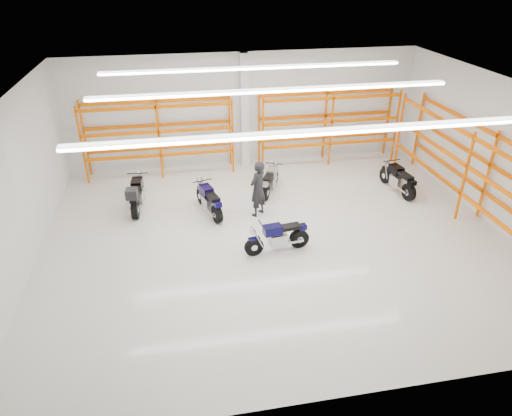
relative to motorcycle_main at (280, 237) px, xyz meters
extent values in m
plane|color=silver|center=(0.05, 0.76, -0.45)|extent=(14.00, 14.00, 0.00)
cube|color=white|center=(0.05, 6.76, 1.80)|extent=(14.00, 0.02, 4.50)
cube|color=white|center=(0.05, -5.24, 1.80)|extent=(14.00, 0.02, 4.50)
cube|color=white|center=(-6.95, 0.76, 1.80)|extent=(0.02, 12.00, 4.50)
cube|color=white|center=(7.05, 0.76, 1.80)|extent=(0.02, 12.00, 4.50)
cube|color=white|center=(0.05, 0.76, 4.05)|extent=(14.00, 12.00, 0.02)
cube|color=white|center=(0.05, -2.24, 3.95)|extent=(10.00, 0.22, 0.10)
cube|color=white|center=(0.05, 1.26, 3.95)|extent=(10.00, 0.22, 0.10)
cube|color=white|center=(0.05, 4.26, 3.95)|extent=(10.00, 0.22, 0.10)
cylinder|color=black|center=(-0.79, -0.10, -0.17)|extent=(0.57, 0.19, 0.56)
cylinder|color=black|center=(0.60, 0.08, -0.16)|extent=(0.60, 0.24, 0.58)
cylinder|color=silver|center=(-0.79, -0.10, -0.17)|extent=(0.20, 0.15, 0.19)
cylinder|color=silver|center=(0.60, 0.08, -0.16)|extent=(0.23, 0.21, 0.21)
cube|color=#0B0933|center=(-0.79, -0.10, 0.11)|extent=(0.35, 0.18, 0.06)
cube|color=#B7B7BC|center=(-0.07, -0.01, -0.06)|extent=(0.53, 0.40, 0.36)
cube|color=#A5A5AA|center=(0.29, 0.04, -0.16)|extent=(0.66, 0.20, 0.07)
cube|color=#0B0933|center=(-0.23, -0.03, 0.29)|extent=(0.56, 0.38, 0.26)
cube|color=black|center=(0.29, 0.04, 0.29)|extent=(0.65, 0.36, 0.11)
cube|color=#0B0933|center=(0.68, 0.09, 0.22)|extent=(0.27, 0.24, 0.15)
cylinder|color=black|center=(-0.55, -0.07, 0.50)|extent=(0.12, 0.65, 0.03)
sphere|color=silver|center=(-0.83, -0.11, 0.35)|extent=(0.18, 0.18, 0.18)
cylinder|color=silver|center=(0.34, -0.10, -0.16)|extent=(0.71, 0.18, 0.08)
cylinder|color=black|center=(-4.11, 4.26, -0.14)|extent=(0.17, 0.63, 0.62)
cylinder|color=black|center=(-4.24, 2.72, -0.13)|extent=(0.24, 0.65, 0.64)
cylinder|color=silver|center=(-4.11, 4.26, -0.14)|extent=(0.16, 0.22, 0.21)
cylinder|color=silver|center=(-4.24, 2.72, -0.13)|extent=(0.23, 0.24, 0.23)
cube|color=black|center=(-4.11, 4.26, 0.17)|extent=(0.19, 0.38, 0.06)
cube|color=#B7B7BC|center=(-4.18, 3.46, -0.02)|extent=(0.42, 0.57, 0.39)
cube|color=#A5A5AA|center=(-4.21, 3.07, -0.12)|extent=(0.18, 0.73, 0.08)
cube|color=black|center=(-4.16, 3.65, 0.37)|extent=(0.40, 0.61, 0.29)
cube|color=black|center=(-4.21, 3.07, 0.37)|extent=(0.37, 0.71, 0.12)
cube|color=black|center=(-4.25, 2.63, 0.29)|extent=(0.25, 0.29, 0.17)
cylinder|color=black|center=(-4.13, 4.00, 0.60)|extent=(0.73, 0.10, 0.04)
sphere|color=silver|center=(-4.11, 4.31, 0.44)|extent=(0.20, 0.20, 0.20)
cylinder|color=silver|center=(-4.38, 3.04, -0.12)|extent=(0.16, 0.78, 0.09)
cube|color=black|center=(-4.26, 2.51, 0.56)|extent=(0.38, 0.42, 0.31)
cylinder|color=black|center=(-2.04, 3.37, -0.16)|extent=(0.28, 0.59, 0.58)
cylinder|color=black|center=(-1.62, 1.98, -0.15)|extent=(0.34, 0.63, 0.60)
cylinder|color=silver|center=(-2.04, 3.37, -0.16)|extent=(0.19, 0.22, 0.19)
cylinder|color=silver|center=(-1.62, 1.98, -0.15)|extent=(0.25, 0.26, 0.21)
cube|color=#0C073D|center=(-2.04, 3.37, 0.13)|extent=(0.24, 0.38, 0.06)
cube|color=#B7B7BC|center=(-1.82, 2.65, -0.05)|extent=(0.48, 0.58, 0.37)
cube|color=#A5A5AA|center=(-1.72, 2.30, -0.14)|extent=(0.30, 0.68, 0.08)
cube|color=#0C073D|center=(-1.87, 2.82, 0.32)|extent=(0.47, 0.61, 0.27)
cube|color=black|center=(-1.72, 2.30, 0.32)|extent=(0.46, 0.70, 0.12)
cube|color=#0C073D|center=(-1.60, 1.91, 0.24)|extent=(0.28, 0.30, 0.16)
cylinder|color=black|center=(-1.96, 3.13, 0.53)|extent=(0.66, 0.23, 0.03)
sphere|color=silver|center=(-2.05, 3.41, 0.38)|extent=(0.18, 0.18, 0.18)
cylinder|color=silver|center=(-1.85, 2.21, -0.14)|extent=(0.29, 0.72, 0.09)
cylinder|color=black|center=(0.86, 4.45, -0.18)|extent=(0.35, 0.54, 0.55)
cylinder|color=black|center=(0.23, 3.22, -0.17)|extent=(0.41, 0.58, 0.57)
cylinder|color=silver|center=(0.86, 4.45, -0.18)|extent=(0.20, 0.22, 0.18)
cylinder|color=silver|center=(0.23, 3.22, -0.17)|extent=(0.26, 0.26, 0.20)
cube|color=#97969C|center=(0.86, 4.45, 0.10)|extent=(0.27, 0.36, 0.06)
cube|color=#B7B7BC|center=(0.53, 3.81, -0.07)|extent=(0.51, 0.58, 0.35)
cube|color=#A5A5AA|center=(0.37, 3.50, -0.16)|extent=(0.39, 0.63, 0.07)
cube|color=#97969C|center=(0.61, 3.96, 0.28)|extent=(0.51, 0.60, 0.26)
cube|color=black|center=(0.37, 3.50, 0.28)|extent=(0.52, 0.67, 0.11)
cube|color=#97969C|center=(0.20, 3.15, 0.21)|extent=(0.29, 0.31, 0.15)
cylinder|color=black|center=(0.75, 4.24, 0.49)|extent=(0.59, 0.32, 0.03)
sphere|color=silver|center=(0.87, 4.48, 0.34)|extent=(0.18, 0.18, 0.18)
cylinder|color=silver|center=(0.22, 3.53, -0.16)|extent=(0.39, 0.65, 0.08)
cylinder|color=black|center=(5.01, 3.78, -0.15)|extent=(0.20, 0.61, 0.60)
cylinder|color=black|center=(5.22, 2.29, -0.14)|extent=(0.27, 0.64, 0.62)
cylinder|color=silver|center=(5.01, 3.78, -0.15)|extent=(0.17, 0.22, 0.20)
cylinder|color=silver|center=(5.22, 2.29, -0.14)|extent=(0.23, 0.25, 0.22)
cube|color=black|center=(5.01, 3.78, 0.15)|extent=(0.20, 0.38, 0.06)
cube|color=#B7B7BC|center=(5.12, 3.00, -0.03)|extent=(0.43, 0.57, 0.38)
cube|color=#A5A5AA|center=(5.17, 2.63, -0.13)|extent=(0.22, 0.71, 0.08)
cube|color=black|center=(5.09, 3.18, 0.35)|extent=(0.42, 0.60, 0.28)
cube|color=black|center=(5.17, 2.63, 0.35)|extent=(0.39, 0.70, 0.12)
cube|color=black|center=(5.23, 2.21, 0.27)|extent=(0.26, 0.29, 0.16)
cylinder|color=black|center=(5.04, 3.52, 0.57)|extent=(0.70, 0.13, 0.04)
sphere|color=silver|center=(5.00, 3.82, 0.41)|extent=(0.19, 0.19, 0.19)
cylinder|color=silver|center=(5.02, 2.56, -0.13)|extent=(0.19, 0.76, 0.09)
imported|color=black|center=(-0.23, 2.24, 0.50)|extent=(0.82, 0.81, 1.91)
cube|color=white|center=(0.05, 6.58, 1.80)|extent=(0.32, 0.32, 4.50)
cube|color=#EC6900|center=(-6.15, 6.64, 1.05)|extent=(0.07, 0.07, 3.00)
cube|color=#EC6900|center=(-6.15, 5.84, 1.05)|extent=(0.07, 0.07, 3.00)
cube|color=#EC6900|center=(-3.35, 6.64, 1.05)|extent=(0.07, 0.07, 3.00)
cube|color=#EC6900|center=(-3.35, 5.84, 1.05)|extent=(0.07, 0.07, 3.00)
cube|color=#EC6900|center=(-0.55, 6.64, 1.05)|extent=(0.07, 0.07, 3.00)
cube|color=#EC6900|center=(-0.55, 5.84, 1.05)|extent=(0.07, 0.07, 3.00)
cube|color=#EC6900|center=(-3.35, 6.64, 0.48)|extent=(5.60, 0.07, 0.12)
cube|color=#EC6900|center=(-3.35, 5.84, 0.48)|extent=(5.60, 0.07, 0.12)
cube|color=#EC6900|center=(-3.35, 6.64, 1.42)|extent=(5.60, 0.07, 0.12)
cube|color=#EC6900|center=(-3.35, 5.84, 1.42)|extent=(5.60, 0.07, 0.12)
cube|color=#EC6900|center=(-3.35, 6.64, 2.36)|extent=(5.60, 0.07, 0.12)
cube|color=#EC6900|center=(-3.35, 5.84, 2.36)|extent=(5.60, 0.07, 0.12)
cube|color=#EC6900|center=(0.65, 6.64, 1.05)|extent=(0.07, 0.07, 3.00)
cube|color=#EC6900|center=(0.65, 5.84, 1.05)|extent=(0.07, 0.07, 3.00)
cube|color=#EC6900|center=(3.45, 6.64, 1.05)|extent=(0.07, 0.07, 3.00)
cube|color=#EC6900|center=(3.45, 5.84, 1.05)|extent=(0.07, 0.07, 3.00)
cube|color=#EC6900|center=(6.25, 6.64, 1.05)|extent=(0.07, 0.07, 3.00)
cube|color=#EC6900|center=(6.25, 5.84, 1.05)|extent=(0.07, 0.07, 3.00)
cube|color=#EC6900|center=(3.45, 6.64, 0.48)|extent=(5.60, 0.07, 0.12)
cube|color=#EC6900|center=(3.45, 5.84, 0.48)|extent=(5.60, 0.07, 0.12)
cube|color=#EC6900|center=(3.45, 6.64, 1.42)|extent=(5.60, 0.07, 0.12)
cube|color=#EC6900|center=(3.45, 5.84, 1.42)|extent=(5.60, 0.07, 0.12)
cube|color=#EC6900|center=(3.45, 6.64, 2.36)|extent=(5.60, 0.07, 0.12)
cube|color=#EC6900|center=(3.45, 5.84, 2.36)|extent=(5.60, 0.07, 0.12)
cube|color=#EC6900|center=(6.93, 0.76, 1.05)|extent=(0.07, 0.07, 3.00)
cube|color=#EC6900|center=(6.13, 0.76, 1.05)|extent=(0.07, 0.07, 3.00)
cube|color=#EC6900|center=(6.93, 5.26, 1.05)|extent=(0.07, 0.07, 3.00)
cube|color=#EC6900|center=(6.13, 5.26, 1.05)|extent=(0.07, 0.07, 3.00)
cube|color=#EC6900|center=(6.93, 0.76, 0.48)|extent=(0.07, 9.00, 0.12)
cube|color=#EC6900|center=(6.13, 0.76, 0.48)|extent=(0.07, 9.00, 0.12)
cube|color=#EC6900|center=(6.93, 0.76, 1.42)|extent=(0.07, 9.00, 0.12)
cube|color=#EC6900|center=(6.13, 0.76, 1.42)|extent=(0.07, 9.00, 0.12)
cube|color=#EC6900|center=(6.93, 0.76, 2.36)|extent=(0.07, 9.00, 0.12)
cube|color=#EC6900|center=(6.13, 0.76, 2.36)|extent=(0.07, 9.00, 0.12)
camera|label=1|loc=(-2.74, -10.88, 7.09)|focal=32.00mm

